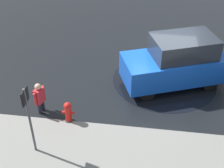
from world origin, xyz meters
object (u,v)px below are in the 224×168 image
object	(u,v)px
fire_hydrant	(68,112)
pedestrian	(39,97)
moving_hatchback	(176,62)
sign_post	(28,112)

from	to	relation	value
fire_hydrant	pedestrian	distance (m)	1.18
moving_hatchback	pedestrian	size ratio (longest dim) A/B	3.49
moving_hatchback	fire_hydrant	bearing A→B (deg)	37.10
fire_hydrant	sign_post	xyz separation A→B (m)	(0.68, 1.46, 1.18)
fire_hydrant	pedestrian	size ratio (longest dim) A/B	0.66
pedestrian	sign_post	size ratio (longest dim) A/B	0.51
moving_hatchback	sign_post	bearing A→B (deg)	44.31
pedestrian	fire_hydrant	bearing A→B (deg)	162.08
fire_hydrant	moving_hatchback	bearing A→B (deg)	-142.90
pedestrian	sign_post	world-z (taller)	sign_post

